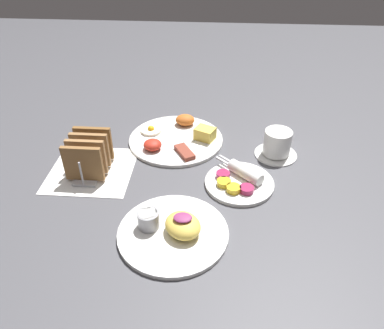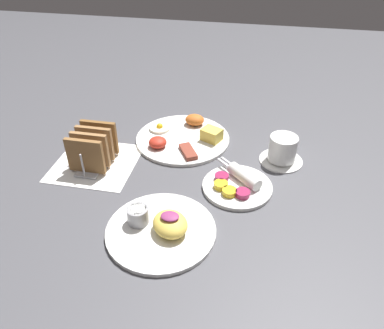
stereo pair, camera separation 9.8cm
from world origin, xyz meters
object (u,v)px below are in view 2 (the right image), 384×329
plate_breakfast (184,137)px  coffee_cup (282,150)px  toast_rack (93,148)px  plate_condiments (237,184)px  plate_foreground (161,227)px

plate_breakfast → coffee_cup: bearing=-11.0°
plate_breakfast → toast_rack: 0.27m
plate_condiments → toast_rack: bearing=175.7°
plate_condiments → toast_rack: 0.40m
plate_breakfast → plate_condiments: (0.18, -0.20, 0.00)m
plate_condiments → coffee_cup: size_ratio=1.49×
plate_breakfast → toast_rack: toast_rack is taller
coffee_cup → plate_condiments: bearing=-127.7°
plate_foreground → coffee_cup: 0.42m
toast_rack → plate_breakfast: bearing=38.0°
plate_condiments → coffee_cup: bearing=52.3°
plate_foreground → plate_breakfast: bearing=94.8°
plate_foreground → plate_condiments: bearing=51.4°
plate_breakfast → plate_condiments: 0.27m
plate_breakfast → plate_condiments: bearing=-47.2°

